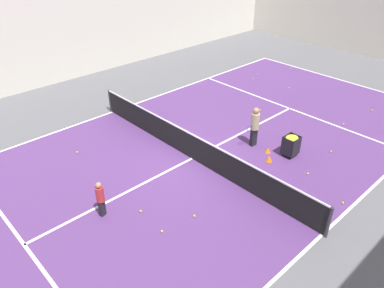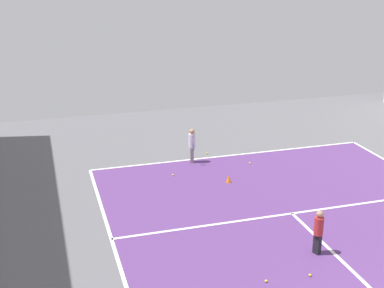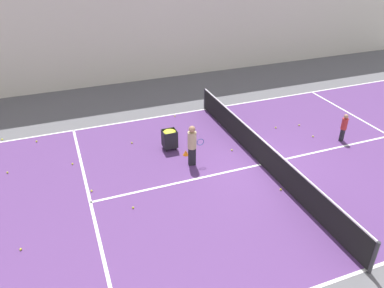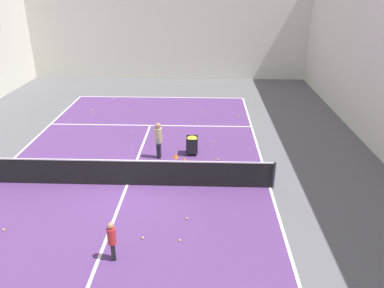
{
  "view_description": "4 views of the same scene",
  "coord_description": "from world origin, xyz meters",
  "px_view_note": "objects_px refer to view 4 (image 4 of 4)",
  "views": [
    {
      "loc": [
        8.69,
        -8.14,
        7.8
      ],
      "look_at": [
        0.0,
        0.0,
        0.65
      ],
      "focal_mm": 35.0,
      "sensor_mm": 36.0,
      "label": 1
    },
    {
      "loc": [
        7.08,
        6.7,
        7.34
      ],
      "look_at": [
        1.69,
        -11.45,
        0.73
      ],
      "focal_mm": 50.0,
      "sensor_mm": 36.0,
      "label": 2
    },
    {
      "loc": [
        -10.33,
        6.8,
        7.8
      ],
      "look_at": [
        0.95,
        2.47,
        0.91
      ],
      "focal_mm": 35.0,
      "sensor_mm": 36.0,
      "label": 3
    },
    {
      "loc": [
        2.97,
        -12.5,
        7.31
      ],
      "look_at": [
        2.41,
        2.89,
        0.5
      ],
      "focal_mm": 35.0,
      "sensor_mm": 36.0,
      "label": 4
    }
  ],
  "objects_px": {
    "ball_cart": "(192,142)",
    "training_cone_0": "(176,156)",
    "child_midcourt": "(112,239)",
    "coach_at_net": "(158,138)",
    "tennis_net": "(126,172)"
  },
  "relations": [
    {
      "from": "tennis_net",
      "to": "child_midcourt",
      "type": "distance_m",
      "value": 4.19
    },
    {
      "from": "coach_at_net",
      "to": "ball_cart",
      "type": "bearing_deg",
      "value": 110.23
    },
    {
      "from": "child_midcourt",
      "to": "ball_cart",
      "type": "distance_m",
      "value": 7.32
    },
    {
      "from": "tennis_net",
      "to": "child_midcourt",
      "type": "xyz_separation_m",
      "value": [
        0.44,
        -4.16,
        0.15
      ]
    },
    {
      "from": "coach_at_net",
      "to": "ball_cart",
      "type": "distance_m",
      "value": 1.56
    },
    {
      "from": "tennis_net",
      "to": "training_cone_0",
      "type": "bearing_deg",
      "value": 55.35
    },
    {
      "from": "child_midcourt",
      "to": "training_cone_0",
      "type": "bearing_deg",
      "value": -29.36
    },
    {
      "from": "training_cone_0",
      "to": "ball_cart",
      "type": "bearing_deg",
      "value": 31.27
    },
    {
      "from": "coach_at_net",
      "to": "training_cone_0",
      "type": "xyz_separation_m",
      "value": [
        0.75,
        -0.01,
        -0.84
      ]
    },
    {
      "from": "ball_cart",
      "to": "training_cone_0",
      "type": "bearing_deg",
      "value": -148.73
    },
    {
      "from": "child_midcourt",
      "to": "ball_cart",
      "type": "bearing_deg",
      "value": -34.21
    },
    {
      "from": "child_midcourt",
      "to": "coach_at_net",
      "type": "bearing_deg",
      "value": -23.02
    },
    {
      "from": "coach_at_net",
      "to": "training_cone_0",
      "type": "height_order",
      "value": "coach_at_net"
    },
    {
      "from": "ball_cart",
      "to": "tennis_net",
      "type": "bearing_deg",
      "value": -129.84
    },
    {
      "from": "tennis_net",
      "to": "training_cone_0",
      "type": "relative_size",
      "value": 47.82
    }
  ]
}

